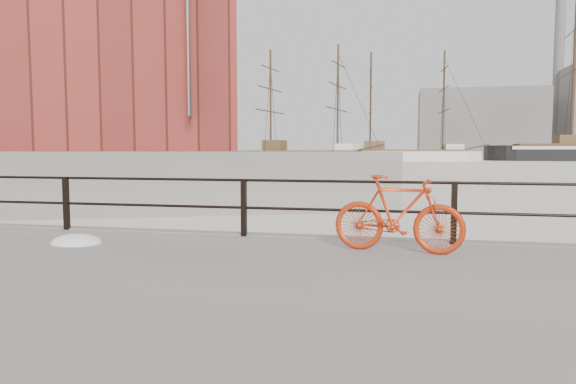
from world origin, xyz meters
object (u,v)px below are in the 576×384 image
at_px(bicycle, 398,214).
at_px(schooner_mid, 406,161).
at_px(workboat_far, 106,166).
at_px(schooner_left, 303,163).
at_px(workboat_near, 10,174).

xyz_separation_m(bicycle, schooner_mid, (0.93, 83.49, -0.92)).
xyz_separation_m(schooner_mid, workboat_far, (-35.67, -35.33, 0.00)).
xyz_separation_m(bicycle, schooner_left, (-13.89, 66.34, -0.92)).
xyz_separation_m(schooner_left, workboat_far, (-20.86, -18.18, 0.00)).
height_order(workboat_near, workboat_far, same).
height_order(schooner_mid, workboat_near, schooner_mid).
height_order(schooner_mid, workboat_far, schooner_mid).
bearing_deg(workboat_near, schooner_mid, 20.12).
xyz_separation_m(schooner_left, workboat_near, (-16.09, -39.30, 0.00)).
distance_m(schooner_mid, workboat_near, 64.35).
bearing_deg(schooner_left, schooner_mid, 58.57).
xyz_separation_m(schooner_mid, workboat_near, (-30.90, -56.45, 0.00)).
xyz_separation_m(workboat_near, workboat_far, (-4.77, 21.12, 0.00)).
relative_size(schooner_left, workboat_near, 2.12).
distance_m(bicycle, schooner_left, 67.79).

